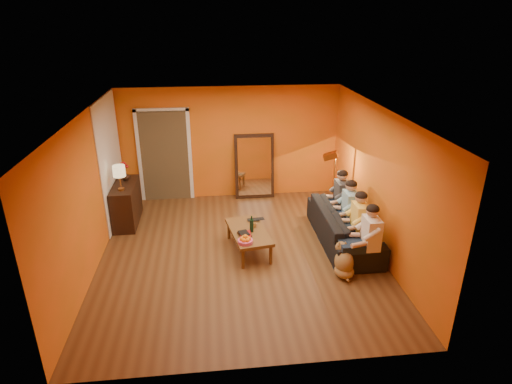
{
  "coord_description": "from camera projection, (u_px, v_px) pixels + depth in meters",
  "views": [
    {
      "loc": [
        -0.47,
        -6.79,
        4.07
      ],
      "look_at": [
        0.35,
        0.5,
        1.0
      ],
      "focal_mm": 30.0,
      "sensor_mm": 36.0,
      "label": 1
    }
  ],
  "objects": [
    {
      "name": "door_jamb_right",
      "position": [
        190.0,
        156.0,
        9.82
      ],
      "size": [
        0.08,
        0.06,
        2.2
      ],
      "primitive_type": "cube",
      "color": "white",
      "rests_on": "wall_back"
    },
    {
      "name": "door_jamb_left",
      "position": [
        139.0,
        157.0,
        9.71
      ],
      "size": [
        0.08,
        0.06,
        2.2
      ],
      "primitive_type": "cube",
      "color": "white",
      "rests_on": "wall_back"
    },
    {
      "name": "person_mid_right",
      "position": [
        350.0,
        210.0,
        8.13
      ],
      "size": [
        0.7,
        0.44,
        1.22
      ],
      "primitive_type": null,
      "color": "#82B3CA",
      "rests_on": "sofa"
    },
    {
      "name": "vase",
      "position": [
        126.0,
        176.0,
        8.9
      ],
      "size": [
        0.17,
        0.17,
        0.18
      ],
      "primitive_type": "imported",
      "color": "black",
      "rests_on": "sideboard"
    },
    {
      "name": "mirror_frame",
      "position": [
        254.0,
        166.0,
        10.01
      ],
      "size": [
        0.92,
        0.27,
        1.51
      ],
      "primitive_type": "cube",
      "rotation": [
        -0.14,
        0.0,
        0.0
      ],
      "color": "black",
      "rests_on": "floor"
    },
    {
      "name": "person_far_left",
      "position": [
        371.0,
        238.0,
        7.12
      ],
      "size": [
        0.7,
        0.44,
        1.22
      ],
      "primitive_type": null,
      "color": "silver",
      "rests_on": "sofa"
    },
    {
      "name": "doorway_recess",
      "position": [
        165.0,
        155.0,
        9.88
      ],
      "size": [
        1.06,
        0.3,
        2.1
      ],
      "primitive_type": "cube",
      "color": "#3F2D19",
      "rests_on": "floor"
    },
    {
      "name": "white_accent",
      "position": [
        111.0,
        161.0,
        8.69
      ],
      "size": [
        0.02,
        1.9,
        2.58
      ],
      "primitive_type": "cube",
      "color": "white",
      "rests_on": "wall_left"
    },
    {
      "name": "person_far_right",
      "position": [
        341.0,
        199.0,
        8.63
      ],
      "size": [
        0.7,
        0.44,
        1.22
      ],
      "primitive_type": null,
      "color": "#333438",
      "rests_on": "sofa"
    },
    {
      "name": "floor_lamp",
      "position": [
        334.0,
        185.0,
        9.0
      ],
      "size": [
        0.36,
        0.33,
        1.44
      ],
      "primitive_type": null,
      "rotation": [
        0.0,
        0.0,
        -0.34
      ],
      "color": "#B77935",
      "rests_on": "floor"
    },
    {
      "name": "flowers",
      "position": [
        124.0,
        165.0,
        8.81
      ],
      "size": [
        0.17,
        0.17,
        0.42
      ],
      "primitive_type": null,
      "color": "#AB1313",
      "rests_on": "vase"
    },
    {
      "name": "sideboard",
      "position": [
        127.0,
        203.0,
        8.87
      ],
      "size": [
        0.44,
        1.18,
        0.85
      ],
      "primitive_type": "cube",
      "color": "black",
      "rests_on": "floor"
    },
    {
      "name": "book_mid",
      "position": [
        240.0,
        234.0,
        7.57
      ],
      "size": [
        0.2,
        0.26,
        0.02
      ],
      "primitive_type": "imported",
      "rotation": [
        0.0,
        0.0,
        -0.03
      ],
      "color": "#AB1313",
      "rests_on": "book_lower"
    },
    {
      "name": "tumbler",
      "position": [
        254.0,
        225.0,
        7.89
      ],
      "size": [
        0.1,
        0.1,
        0.08
      ],
      "primitive_type": "imported",
      "rotation": [
        0.0,
        0.0,
        -0.12
      ],
      "color": "#B27F3F",
      "rests_on": "coffee_table"
    },
    {
      "name": "laptop",
      "position": [
        256.0,
        221.0,
        8.11
      ],
      "size": [
        0.34,
        0.24,
        0.03
      ],
      "primitive_type": "imported",
      "rotation": [
        0.0,
        0.0,
        0.1
      ],
      "color": "black",
      "rests_on": "coffee_table"
    },
    {
      "name": "book_lower",
      "position": [
        240.0,
        236.0,
        7.57
      ],
      "size": [
        0.26,
        0.3,
        0.02
      ],
      "primitive_type": "imported",
      "rotation": [
        0.0,
        0.0,
        0.35
      ],
      "color": "black",
      "rests_on": "coffee_table"
    },
    {
      "name": "book_upper",
      "position": [
        240.0,
        234.0,
        7.55
      ],
      "size": [
        0.21,
        0.25,
        0.02
      ],
      "primitive_type": "imported",
      "rotation": [
        0.0,
        0.0,
        0.26
      ],
      "color": "black",
      "rests_on": "book_mid"
    },
    {
      "name": "coffee_table",
      "position": [
        249.0,
        241.0,
        7.86
      ],
      "size": [
        0.82,
        1.31,
        0.42
      ],
      "primitive_type": null,
      "rotation": [
        0.0,
        0.0,
        0.17
      ],
      "color": "brown",
      "rests_on": "floor"
    },
    {
      "name": "fruit_bowl",
      "position": [
        245.0,
        239.0,
        7.33
      ],
      "size": [
        0.26,
        0.26,
        0.16
      ],
      "primitive_type": null,
      "color": "#DB4D83",
      "rests_on": "coffee_table"
    },
    {
      "name": "table_lamp",
      "position": [
        120.0,
        178.0,
        8.33
      ],
      "size": [
        0.24,
        0.24,
        0.51
      ],
      "primitive_type": null,
      "color": "beige",
      "rests_on": "sideboard"
    },
    {
      "name": "wine_bottle",
      "position": [
        252.0,
        224.0,
        7.68
      ],
      "size": [
        0.07,
        0.07,
        0.31
      ],
      "primitive_type": "cylinder",
      "color": "black",
      "rests_on": "coffee_table"
    },
    {
      "name": "dog",
      "position": [
        344.0,
        260.0,
        7.09
      ],
      "size": [
        0.33,
        0.51,
        0.59
      ],
      "primitive_type": null,
      "rotation": [
        0.0,
        0.0,
        -0.01
      ],
      "color": "#A9864C",
      "rests_on": "floor"
    },
    {
      "name": "person_mid_left",
      "position": [
        360.0,
        223.0,
        7.62
      ],
      "size": [
        0.7,
        0.44,
        1.22
      ],
      "primitive_type": null,
      "color": "#FAD053",
      "rests_on": "sofa"
    },
    {
      "name": "door_header",
      "position": [
        161.0,
        110.0,
        9.35
      ],
      "size": [
        1.22,
        0.06,
        0.08
      ],
      "primitive_type": "cube",
      "color": "white",
      "rests_on": "wall_back"
    },
    {
      "name": "mirror_glass",
      "position": [
        255.0,
        167.0,
        9.98
      ],
      "size": [
        0.78,
        0.21,
        1.35
      ],
      "primitive_type": "cube",
      "rotation": [
        -0.14,
        0.0,
        0.0
      ],
      "color": "white",
      "rests_on": "mirror_frame"
    },
    {
      "name": "room_shell",
      "position": [
        237.0,
        180.0,
        7.68
      ],
      "size": [
        5.0,
        5.5,
        2.6
      ],
      "color": "brown",
      "rests_on": "ground"
    },
    {
      "name": "sofa",
      "position": [
        344.0,
        226.0,
        8.13
      ],
      "size": [
        2.3,
        0.9,
        0.67
      ],
      "primitive_type": "imported",
      "rotation": [
        0.0,
        0.0,
        1.57
      ],
      "color": "black",
      "rests_on": "floor"
    }
  ]
}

